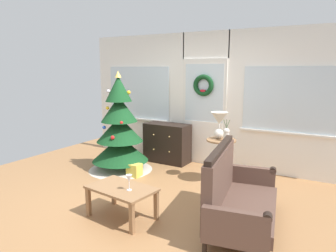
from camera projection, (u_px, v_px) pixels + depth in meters
The scene contains 11 objects.
ground_plane at pixel (146, 200), 4.48m from camera, with size 6.76×6.76×0.00m, color #996B42.
back_wall_with_door at pixel (205, 99), 6.02m from camera, with size 5.20×0.19×2.55m.
christmas_tree at pixel (120, 134), 5.72m from camera, with size 1.18×1.18×1.83m.
dresser_cabinet at pixel (167, 143), 6.27m from camera, with size 0.91×0.46×0.78m.
settee_sofa at pixel (235, 195), 3.71m from camera, with size 0.93×1.63×0.96m.
side_table at pixel (221, 152), 5.09m from camera, with size 0.50×0.48×0.73m.
table_lamp at pixel (219, 122), 5.07m from camera, with size 0.28×0.28×0.44m.
flower_vase at pixel (226, 134), 4.94m from camera, with size 0.11×0.10×0.35m.
coffee_table at pixel (122, 192), 3.90m from camera, with size 0.90×0.62×0.40m.
wine_glass at pixel (129, 179), 3.77m from camera, with size 0.08×0.08×0.20m.
gift_box at pixel (134, 170), 5.46m from camera, with size 0.22×0.20×0.22m, color #D8C64C.
Camera 1 is at (2.36, -3.50, 1.86)m, focal length 33.30 mm.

